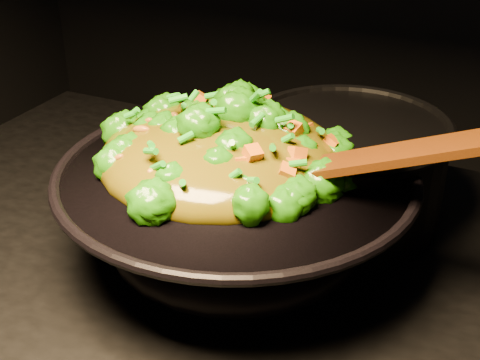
% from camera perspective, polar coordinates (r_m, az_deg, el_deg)
% --- Properties ---
extents(wok, '(0.45, 0.45, 0.11)m').
position_cam_1_polar(wok, '(0.75, -0.33, -2.94)').
color(wok, black).
rests_on(wok, stovetop).
extents(stir_fry, '(0.32, 0.32, 0.09)m').
position_cam_1_polar(stir_fry, '(0.73, -1.70, 4.94)').
color(stir_fry, '#217408').
rests_on(stir_fry, wok).
extents(spatula, '(0.30, 0.05, 0.13)m').
position_cam_1_polar(spatula, '(0.66, 12.64, 2.01)').
color(spatula, black).
rests_on(spatula, wok).
extents(back_pot, '(0.29, 0.29, 0.13)m').
position_cam_1_polar(back_pot, '(0.82, 9.00, 0.79)').
color(back_pot, black).
rests_on(back_pot, stovetop).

